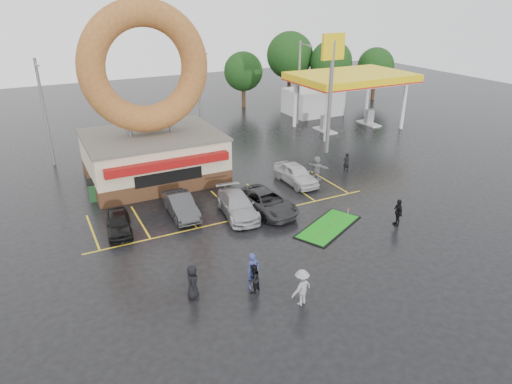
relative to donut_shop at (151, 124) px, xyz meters
name	(u,v)px	position (x,y,z in m)	size (l,w,h in m)	color
ground	(264,241)	(3.00, -12.97, -4.46)	(120.00, 120.00, 0.00)	black
donut_shop	(151,124)	(0.00, 0.00, 0.00)	(10.20, 8.70, 13.50)	#472B19
gas_station	(334,89)	(23.00, 7.97, -0.77)	(12.30, 13.65, 5.90)	silver
shell_sign	(332,72)	(16.00, -0.97, 2.91)	(2.20, 0.36, 10.60)	slate
streetlight_left	(44,111)	(-7.00, 6.95, 0.32)	(0.40, 2.21, 9.00)	slate
streetlight_mid	(200,93)	(7.00, 7.95, 0.32)	(0.40, 2.21, 9.00)	slate
streetlight_right	(299,81)	(19.00, 8.95, 0.32)	(0.40, 2.21, 9.00)	slate
tree_far_a	(331,62)	(29.00, 17.03, 0.72)	(5.60, 5.60, 8.00)	#332114
tree_far_b	(376,66)	(35.00, 15.03, 0.07)	(4.90, 4.90, 7.00)	#332114
tree_far_c	(290,55)	(25.00, 21.03, 1.37)	(6.30, 6.30, 9.00)	#332114
tree_far_d	(243,72)	(17.00, 19.03, 0.07)	(4.90, 4.90, 7.00)	#332114
car_black	(119,223)	(-4.49, -7.85, -3.84)	(1.47, 3.66, 1.25)	black
car_dgrey	(181,205)	(-0.29, -7.34, -3.74)	(1.53, 4.39, 1.45)	#323234
car_silver	(237,205)	(3.10, -9.00, -3.75)	(2.01, 4.95, 1.44)	#A3A3A8
car_grey	(266,202)	(5.05, -9.42, -3.74)	(2.41, 5.24, 1.46)	#2A292C
car_white	(296,174)	(9.51, -6.03, -3.69)	(1.83, 4.54, 1.55)	silver
person_blue	(253,271)	(0.35, -16.83, -3.49)	(0.71, 0.47, 1.96)	navy
person_blackjkt	(254,279)	(0.21, -17.15, -3.70)	(0.74, 0.58, 1.53)	black
person_hoodie	(302,287)	(1.80, -19.07, -3.53)	(1.21, 0.70, 1.88)	gray
person_bystander	(193,282)	(-2.64, -16.22, -3.57)	(0.87, 0.57, 1.78)	black
person_cameraman	(398,212)	(11.64, -14.96, -3.57)	(1.05, 0.44, 1.78)	black
person_walker_near	(317,168)	(11.39, -6.12, -3.49)	(1.81, 0.58, 1.95)	gray
person_walker_far	(346,162)	(14.56, -5.77, -3.65)	(0.59, 0.39, 1.63)	black
dumpster	(102,189)	(-4.50, -2.00, -3.81)	(1.80, 1.20, 1.30)	#1A4620
putting_green	(328,227)	(7.50, -13.27, -4.42)	(5.49, 4.20, 0.63)	black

